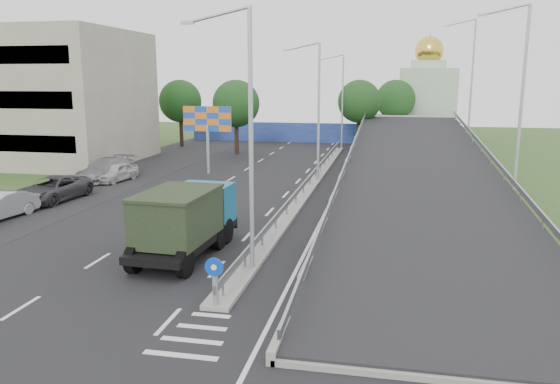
% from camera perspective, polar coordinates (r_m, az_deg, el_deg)
% --- Properties ---
extents(ground, '(160.00, 160.00, 0.00)m').
position_cam_1_polar(ground, '(17.01, -9.08, -15.04)').
color(ground, '#2D4C1E').
rests_on(ground, ground).
extents(road_surface, '(26.00, 90.00, 0.04)m').
position_cam_1_polar(road_surface, '(36.04, -2.51, -0.52)').
color(road_surface, black).
rests_on(road_surface, ground).
extents(parking_strip, '(8.00, 90.00, 0.05)m').
position_cam_1_polar(parking_strip, '(41.10, -20.39, 0.27)').
color(parking_strip, black).
rests_on(parking_strip, ground).
extents(median, '(1.00, 44.00, 0.20)m').
position_cam_1_polar(median, '(39.30, 3.14, 0.65)').
color(median, gray).
rests_on(median, ground).
extents(overpass_ramp, '(10.00, 50.00, 3.50)m').
position_cam_1_polar(overpass_ramp, '(38.68, 14.24, 2.61)').
color(overpass_ramp, gray).
rests_on(overpass_ramp, ground).
extents(median_guardrail, '(0.09, 44.00, 0.71)m').
position_cam_1_polar(median_guardrail, '(39.19, 3.15, 1.58)').
color(median_guardrail, gray).
rests_on(median_guardrail, median).
extents(sign_bollard, '(0.64, 0.23, 1.67)m').
position_cam_1_polar(sign_bollard, '(18.47, -6.81, -9.25)').
color(sign_bollard, black).
rests_on(sign_bollard, median).
extents(lamp_post_near, '(2.74, 0.18, 10.08)m').
position_cam_1_polar(lamp_post_near, '(20.97, -3.57, 6.74)').
color(lamp_post_near, '#B2B5B7').
rests_on(lamp_post_near, median).
extents(lamp_post_mid, '(2.74, 0.18, 10.08)m').
position_cam_1_polar(lamp_post_mid, '(40.59, 3.80, 9.11)').
color(lamp_post_mid, '#B2B5B7').
rests_on(lamp_post_mid, median).
extents(lamp_post_far, '(2.74, 0.18, 10.08)m').
position_cam_1_polar(lamp_post_far, '(60.45, 6.38, 9.90)').
color(lamp_post_far, '#B2B5B7').
rests_on(lamp_post_far, median).
extents(beige_building, '(24.00, 14.00, 12.00)m').
position_cam_1_polar(beige_building, '(58.28, -26.48, 8.90)').
color(beige_building, gray).
rests_on(beige_building, ground).
extents(blue_wall, '(30.00, 0.50, 2.40)m').
position_cam_1_polar(blue_wall, '(67.17, 3.24, 6.19)').
color(blue_wall, '#2D2997').
rests_on(blue_wall, ground).
extents(church, '(7.00, 7.00, 13.80)m').
position_cam_1_polar(church, '(74.36, 15.08, 9.51)').
color(church, '#B2CCAD').
rests_on(church, ground).
extents(billboard, '(4.00, 0.24, 5.50)m').
position_cam_1_polar(billboard, '(44.74, -7.61, 7.19)').
color(billboard, '#B2B5B7').
rests_on(billboard, ground).
extents(tree_left_mid, '(4.80, 4.80, 7.60)m').
position_cam_1_polar(tree_left_mid, '(56.41, -4.62, 9.17)').
color(tree_left_mid, black).
rests_on(tree_left_mid, ground).
extents(tree_median_far, '(4.80, 4.80, 7.60)m').
position_cam_1_polar(tree_median_far, '(62.33, 8.28, 9.33)').
color(tree_median_far, black).
rests_on(tree_median_far, ground).
extents(tree_left_far, '(4.80, 4.80, 7.60)m').
position_cam_1_polar(tree_left_far, '(63.73, -10.38, 9.31)').
color(tree_left_far, black).
rests_on(tree_left_far, ground).
extents(tree_ramp_far, '(4.80, 4.80, 7.60)m').
position_cam_1_polar(tree_ramp_far, '(69.23, 11.97, 9.42)').
color(tree_ramp_far, black).
rests_on(tree_ramp_far, ground).
extents(dump_truck, '(2.89, 6.99, 3.03)m').
position_cam_1_polar(dump_truck, '(24.20, -9.81, -2.67)').
color(dump_truck, black).
rests_on(dump_truck, ground).
extents(parked_car_c, '(2.97, 5.74, 1.55)m').
position_cam_1_polar(parked_car_c, '(37.53, -22.64, 0.28)').
color(parked_car_c, '#38373D').
rests_on(parked_car_c, ground).
extents(parked_car_d, '(2.96, 5.98, 1.67)m').
position_cam_1_polar(parked_car_d, '(44.01, -17.73, 2.27)').
color(parked_car_d, gray).
rests_on(parked_car_d, ground).
extents(parked_car_e, '(2.27, 4.37, 1.42)m').
position_cam_1_polar(parked_car_e, '(43.22, -16.79, 2.00)').
color(parked_car_e, '#B9BAB6').
rests_on(parked_car_e, ground).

